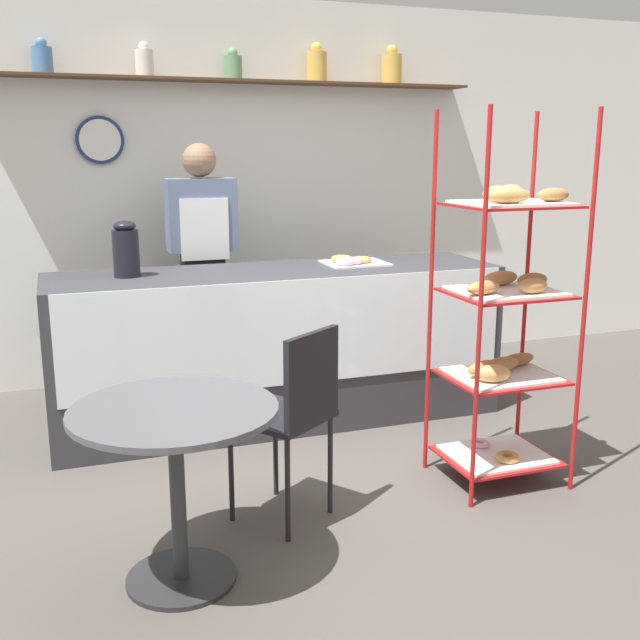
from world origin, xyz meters
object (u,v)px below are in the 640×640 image
object	(u,v)px
cafe_chair	(295,405)
donut_tray_counter	(351,261)
pastry_rack	(505,319)
cafe_table	(176,450)
coffee_carafe	(126,250)
person_worker	(203,261)

from	to	relation	value
cafe_chair	donut_tray_counter	xyz separation A→B (m)	(0.80, 1.35, 0.41)
pastry_rack	cafe_table	distance (m)	1.76
coffee_carafe	cafe_table	bearing A→B (deg)	-90.03
pastry_rack	coffee_carafe	xyz separation A→B (m)	(-1.69, 1.27, 0.26)
person_worker	coffee_carafe	distance (m)	0.80
cafe_chair	person_worker	bearing A→B (deg)	-124.39
pastry_rack	coffee_carafe	bearing A→B (deg)	142.96
cafe_table	donut_tray_counter	xyz separation A→B (m)	(1.38, 1.66, 0.42)
person_worker	donut_tray_counter	bearing A→B (deg)	-34.20
cafe_table	donut_tray_counter	world-z (taller)	donut_tray_counter
person_worker	coffee_carafe	world-z (taller)	person_worker
pastry_rack	coffee_carafe	size ratio (longest dim) A/B	5.78
cafe_chair	coffee_carafe	world-z (taller)	coffee_carafe
person_worker	cafe_table	distance (m)	2.32
cafe_chair	donut_tray_counter	distance (m)	1.62
donut_tray_counter	cafe_chair	bearing A→B (deg)	-120.68
person_worker	cafe_chair	size ratio (longest dim) A/B	1.88
cafe_table	person_worker	bearing A→B (deg)	76.33
person_worker	cafe_table	bearing A→B (deg)	-103.67
donut_tray_counter	pastry_rack	bearing A→B (deg)	-76.13
donut_tray_counter	person_worker	bearing A→B (deg)	145.80
pastry_rack	person_worker	size ratio (longest dim) A/B	1.09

